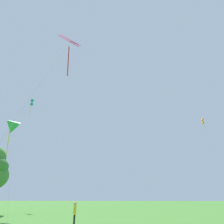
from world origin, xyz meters
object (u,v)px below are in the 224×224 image
(person_in_blue_jacket, at_px, (75,212))
(kite_green_small, at_px, (11,124))
(kite_orange_box, at_px, (203,122))
(kite_teal_box, at_px, (31,103))
(kite_pink_low, at_px, (68,48))

(person_in_blue_jacket, bearing_deg, kite_green_small, 147.35)
(kite_orange_box, relative_size, person_in_blue_jacket, 11.98)
(person_in_blue_jacket, bearing_deg, kite_teal_box, 127.11)
(kite_green_small, relative_size, kite_orange_box, 0.57)
(kite_green_small, bearing_deg, person_in_blue_jacket, -32.65)
(kite_teal_box, bearing_deg, kite_orange_box, 15.19)
(kite_green_small, height_order, kite_pink_low, kite_pink_low)
(kite_green_small, height_order, kite_orange_box, kite_orange_box)
(kite_pink_low, height_order, person_in_blue_jacket, kite_pink_low)
(kite_green_small, xyz_separation_m, kite_orange_box, (29.03, 25.84, 8.11))
(kite_green_small, xyz_separation_m, kite_teal_box, (-7.06, 16.04, 10.27))
(kite_pink_low, xyz_separation_m, kite_orange_box, (20.33, 33.10, 4.17))
(kite_green_small, height_order, kite_teal_box, kite_teal_box)
(kite_orange_box, bearing_deg, kite_teal_box, -164.81)
(kite_green_small, distance_m, kite_orange_box, 39.70)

